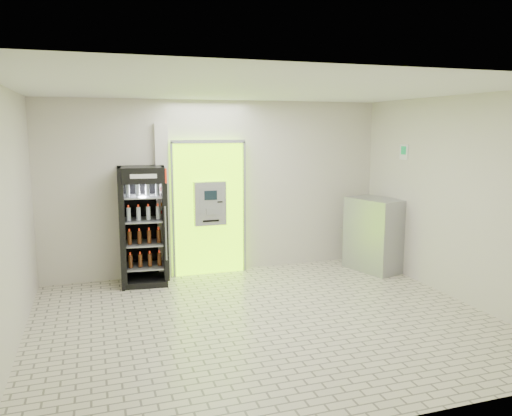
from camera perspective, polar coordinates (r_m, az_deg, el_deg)
name	(u,v)px	position (r m, az deg, el deg)	size (l,w,h in m)	color
ground	(265,321)	(6.78, 1.07, -12.77)	(6.00, 6.00, 0.00)	beige
room_shell	(266,183)	(6.32, 1.12, 2.91)	(6.00, 6.00, 6.00)	beige
atm_assembly	(209,207)	(8.66, -5.41, 0.09)	(1.30, 0.24, 2.33)	#8DF300
pillar	(163,202)	(8.54, -10.59, 0.72)	(0.22, 0.11, 2.60)	silver
beverage_cooler	(143,228)	(8.30, -12.75, -2.24)	(0.78, 0.73, 1.92)	black
steel_cabinet	(375,234)	(9.17, 13.47, -2.95)	(0.91, 1.11, 1.29)	#97999E
exit_sign	(404,152)	(8.92, 16.55, 6.15)	(0.02, 0.22, 0.26)	white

